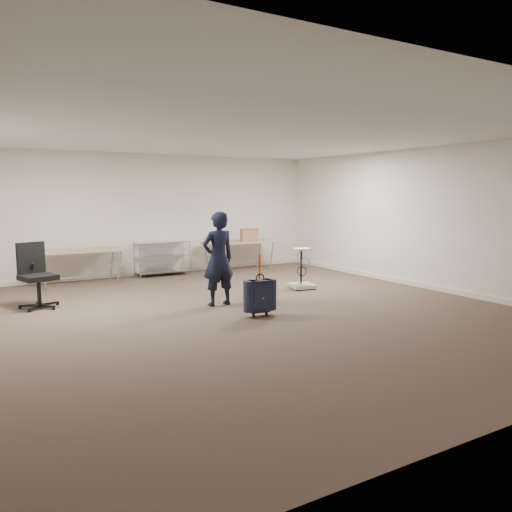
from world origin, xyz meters
TOP-DOWN VIEW (x-y plane):
  - ground at (0.00, 0.00)m, footprint 9.00×9.00m
  - room_shell at (0.00, 1.38)m, footprint 8.00×9.00m
  - folding_table_left at (-1.90, 3.95)m, footprint 1.80×0.75m
  - folding_table_right at (1.90, 3.95)m, footprint 1.80×0.75m
  - wire_shelf at (0.00, 4.20)m, footprint 1.22×0.47m
  - person at (-0.26, 0.71)m, footprint 0.60×0.41m
  - suitcase at (-0.05, -0.31)m, footprint 0.37×0.23m
  - office_chair at (-2.93, 2.07)m, footprint 0.66×0.66m
  - equipment_cart at (1.86, 1.24)m, footprint 0.52×0.52m
  - cardboard_box at (2.13, 3.86)m, footprint 0.47×0.41m

SIDE VIEW (x-z plane):
  - ground at x=0.00m, z-range 0.00..0.00m
  - room_shell at x=0.00m, z-range -4.45..4.55m
  - equipment_cart at x=1.86m, z-range -0.19..0.62m
  - suitcase at x=-0.05m, z-range -0.15..0.80m
  - office_chair at x=-2.93m, z-range -0.21..0.87m
  - wire_shelf at x=0.00m, z-range 0.04..0.84m
  - folding_table_left at x=-1.90m, z-range 0.31..1.04m
  - folding_table_right at x=1.90m, z-range 0.31..1.04m
  - person at x=-0.26m, z-range 0.00..1.59m
  - cardboard_box at x=2.13m, z-range 0.73..1.03m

